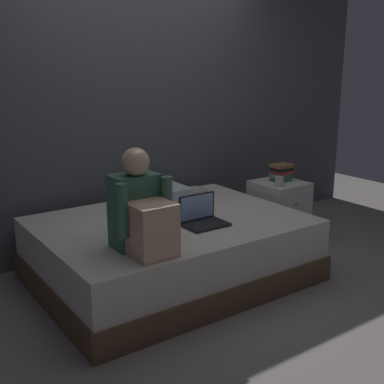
{
  "coord_description": "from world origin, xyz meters",
  "views": [
    {
      "loc": [
        -2.13,
        -2.73,
        1.64
      ],
      "look_at": [
        -0.14,
        0.1,
        0.74
      ],
      "focal_mm": 45.75,
      "sensor_mm": 36.0,
      "label": 1
    }
  ],
  "objects_px": {
    "person_sitting": "(141,212)",
    "pillow": "(155,196)",
    "book_stack": "(281,172)",
    "mug": "(279,182)",
    "laptop": "(202,217)",
    "nightstand": "(278,212)",
    "clothes_pile": "(187,194)",
    "bed": "(171,249)"
  },
  "relations": [
    {
      "from": "bed",
      "to": "book_stack",
      "type": "distance_m",
      "value": 1.41
    },
    {
      "from": "bed",
      "to": "laptop",
      "type": "distance_m",
      "value": 0.41
    },
    {
      "from": "bed",
      "to": "book_stack",
      "type": "xyz_separation_m",
      "value": [
        1.33,
        0.15,
        0.42
      ]
    },
    {
      "from": "laptop",
      "to": "mug",
      "type": "bearing_deg",
      "value": 13.61
    },
    {
      "from": "pillow",
      "to": "clothes_pile",
      "type": "relative_size",
      "value": 1.6
    },
    {
      "from": "nightstand",
      "to": "pillow",
      "type": "bearing_deg",
      "value": 164.8
    },
    {
      "from": "nightstand",
      "to": "book_stack",
      "type": "height_order",
      "value": "book_stack"
    },
    {
      "from": "person_sitting",
      "to": "mug",
      "type": "relative_size",
      "value": 7.28
    },
    {
      "from": "mug",
      "to": "person_sitting",
      "type": "bearing_deg",
      "value": -165.01
    },
    {
      "from": "nightstand",
      "to": "clothes_pile",
      "type": "xyz_separation_m",
      "value": [
        -0.89,
        0.24,
        0.26
      ]
    },
    {
      "from": "pillow",
      "to": "mug",
      "type": "distance_m",
      "value": 1.13
    },
    {
      "from": "book_stack",
      "to": "clothes_pile",
      "type": "bearing_deg",
      "value": 166.38
    },
    {
      "from": "bed",
      "to": "pillow",
      "type": "bearing_deg",
      "value": 73.92
    },
    {
      "from": "person_sitting",
      "to": "mug",
      "type": "distance_m",
      "value": 1.72
    },
    {
      "from": "book_stack",
      "to": "mug",
      "type": "xyz_separation_m",
      "value": [
        -0.16,
        -0.14,
        -0.04
      ]
    },
    {
      "from": "pillow",
      "to": "bed",
      "type": "bearing_deg",
      "value": -106.08
    },
    {
      "from": "book_stack",
      "to": "laptop",
      "type": "bearing_deg",
      "value": -162.02
    },
    {
      "from": "bed",
      "to": "person_sitting",
      "type": "height_order",
      "value": "person_sitting"
    },
    {
      "from": "book_stack",
      "to": "clothes_pile",
      "type": "height_order",
      "value": "book_stack"
    },
    {
      "from": "bed",
      "to": "pillow",
      "type": "height_order",
      "value": "pillow"
    },
    {
      "from": "mug",
      "to": "bed",
      "type": "bearing_deg",
      "value": -179.41
    },
    {
      "from": "nightstand",
      "to": "pillow",
      "type": "relative_size",
      "value": 1.03
    },
    {
      "from": "bed",
      "to": "pillow",
      "type": "xyz_separation_m",
      "value": [
        0.13,
        0.45,
        0.31
      ]
    },
    {
      "from": "pillow",
      "to": "book_stack",
      "type": "bearing_deg",
      "value": -13.93
    },
    {
      "from": "laptop",
      "to": "clothes_pile",
      "type": "bearing_deg",
      "value": 65.04
    },
    {
      "from": "person_sitting",
      "to": "book_stack",
      "type": "relative_size",
      "value": 3.19
    },
    {
      "from": "person_sitting",
      "to": "laptop",
      "type": "distance_m",
      "value": 0.67
    },
    {
      "from": "person_sitting",
      "to": "pillow",
      "type": "height_order",
      "value": "person_sitting"
    },
    {
      "from": "person_sitting",
      "to": "clothes_pile",
      "type": "height_order",
      "value": "person_sitting"
    },
    {
      "from": "laptop",
      "to": "person_sitting",
      "type": "bearing_deg",
      "value": -162.71
    },
    {
      "from": "person_sitting",
      "to": "mug",
      "type": "xyz_separation_m",
      "value": [
        1.66,
        0.44,
        -0.12
      ]
    },
    {
      "from": "clothes_pile",
      "to": "mug",
      "type": "bearing_deg",
      "value": -25.54
    },
    {
      "from": "book_stack",
      "to": "clothes_pile",
      "type": "distance_m",
      "value": 0.96
    },
    {
      "from": "bed",
      "to": "mug",
      "type": "relative_size",
      "value": 22.22
    },
    {
      "from": "clothes_pile",
      "to": "nightstand",
      "type": "bearing_deg",
      "value": -15.28
    },
    {
      "from": "book_stack",
      "to": "nightstand",
      "type": "bearing_deg",
      "value": -149.88
    },
    {
      "from": "nightstand",
      "to": "person_sitting",
      "type": "height_order",
      "value": "person_sitting"
    },
    {
      "from": "pillow",
      "to": "clothes_pile",
      "type": "distance_m",
      "value": 0.29
    },
    {
      "from": "clothes_pile",
      "to": "laptop",
      "type": "bearing_deg",
      "value": -114.96
    },
    {
      "from": "pillow",
      "to": "mug",
      "type": "relative_size",
      "value": 6.22
    },
    {
      "from": "laptop",
      "to": "mug",
      "type": "relative_size",
      "value": 3.56
    },
    {
      "from": "pillow",
      "to": "mug",
      "type": "height_order",
      "value": "mug"
    }
  ]
}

